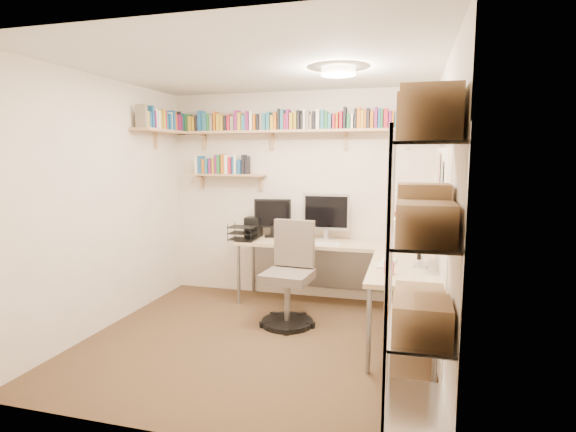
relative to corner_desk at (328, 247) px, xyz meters
name	(u,v)px	position (x,y,z in m)	size (l,w,h in m)	color
ground	(257,341)	(-0.49, -0.96, -0.74)	(3.20, 3.20, 0.00)	#48351E
room_shell	(256,176)	(-0.49, -0.96, 0.81)	(3.24, 3.04, 2.52)	beige
wall_shelves	(257,131)	(-0.92, 0.33, 1.28)	(3.12, 1.09, 0.80)	tan
corner_desk	(328,247)	(0.00, 0.00, 0.00)	(2.30, 1.94, 1.30)	beige
office_chair	(289,281)	(-0.32, -0.43, -0.29)	(0.56, 0.57, 1.07)	black
wire_rack	(424,215)	(0.93, -2.06, 0.65)	(0.41, 0.82, 2.10)	silver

